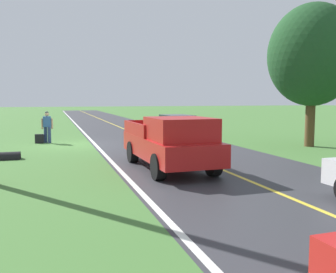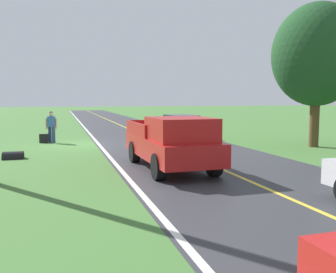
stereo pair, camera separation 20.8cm
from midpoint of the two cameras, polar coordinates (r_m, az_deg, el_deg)
ground_plane at (r=20.23m, az=-13.19°, el=-1.19°), size 200.00×200.00×0.00m
road_surface at (r=20.91m, az=-1.20°, el=-0.80°), size 7.08×120.00×0.00m
lane_edge_line at (r=20.31m, az=-10.40°, el=-1.09°), size 0.16×117.60×0.00m
lane_centre_line at (r=20.91m, az=-1.20°, el=-0.80°), size 0.14×117.60×0.00m
hitchhiker_walking at (r=21.39m, az=-17.23°, el=1.71°), size 0.62×0.53×1.75m
suitcase_carried at (r=21.41m, az=-18.31°, el=-0.28°), size 0.47×0.23×0.50m
pickup_truck_passing at (r=12.57m, az=1.15°, el=-0.78°), size 2.20×5.45×1.82m
tree_far_side_near at (r=20.15m, az=22.23°, el=11.53°), size 4.41×4.41×7.12m
sedan_near_oncoming at (r=23.42m, az=2.14°, el=1.75°), size 2.04×4.46×1.41m
drainage_culvert at (r=16.18m, az=-22.37°, el=-3.19°), size 0.80×0.60×0.60m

